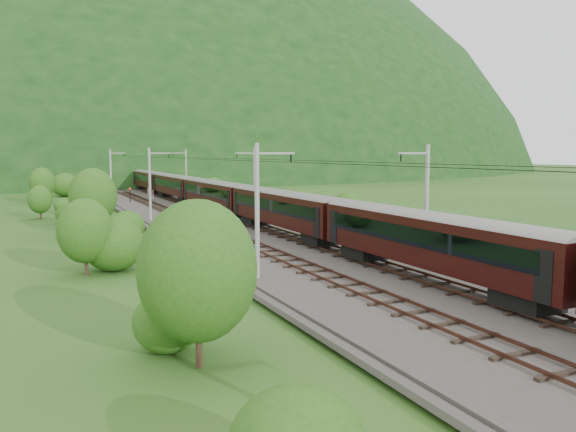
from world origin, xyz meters
name	(u,v)px	position (x,y,z in m)	size (l,w,h in m)	color
ground	(347,274)	(0.00, 0.00, 0.00)	(600.00, 600.00, 0.00)	#214917
railbed	(283,248)	(0.00, 10.00, 0.15)	(14.00, 220.00, 0.30)	#38332D
track_left	(255,247)	(-2.40, 10.00, 0.37)	(2.40, 220.00, 0.27)	#532F23
track_right	(310,243)	(2.40, 10.00, 0.37)	(2.40, 220.00, 0.27)	#532F23
catenary_left	(151,182)	(-6.12, 32.00, 4.50)	(2.54, 192.28, 8.00)	gray
catenary_right	(254,180)	(6.12, 32.00, 4.50)	(2.54, 192.28, 8.00)	gray
overhead_wires	(283,161)	(0.00, 10.00, 7.10)	(4.83, 198.00, 0.03)	black
mountain_main	(70,169)	(0.00, 260.00, 0.00)	(504.00, 360.00, 244.00)	#113311
train	(216,190)	(2.40, 35.30, 3.25)	(2.70, 148.68, 4.69)	black
hazard_post_near	(153,194)	(-0.03, 61.37, 1.00)	(0.15, 0.15, 1.40)	red
hazard_post_far	(148,192)	(0.29, 67.28, 1.02)	(0.15, 0.15, 1.44)	red
signal	(130,194)	(-4.49, 56.32, 1.56)	(0.24, 0.24, 2.15)	black
vegetation_left	(108,234)	(-13.90, 6.13, 2.60)	(9.40, 140.82, 6.32)	#264D14
vegetation_right	(378,218)	(12.29, 14.75, 1.45)	(6.95, 105.16, 3.22)	#264D14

